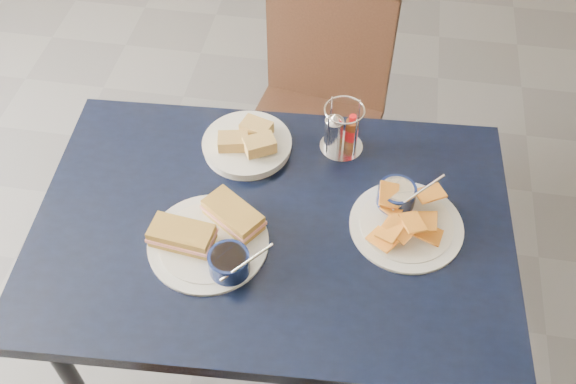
% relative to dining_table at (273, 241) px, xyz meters
% --- Properties ---
extents(dining_table, '(1.15, 0.81, 0.75)m').
position_rel_dining_table_xyz_m(dining_table, '(0.00, 0.00, 0.00)').
color(dining_table, black).
rests_on(dining_table, ground).
extents(chair_far, '(0.47, 0.46, 0.88)m').
position_rel_dining_table_xyz_m(chair_far, '(0.01, 0.70, -0.17)').
color(chair_far, black).
rests_on(chair_far, ground).
extents(sandwich_plate, '(0.30, 0.27, 0.12)m').
position_rel_dining_table_xyz_m(sandwich_plate, '(-0.12, -0.08, 0.10)').
color(sandwich_plate, white).
rests_on(sandwich_plate, dining_table).
extents(plantain_plate, '(0.26, 0.26, 0.12)m').
position_rel_dining_table_xyz_m(plantain_plate, '(0.30, 0.06, 0.09)').
color(plantain_plate, white).
rests_on(plantain_plate, dining_table).
extents(bread_basket, '(0.22, 0.22, 0.07)m').
position_rel_dining_table_xyz_m(bread_basket, '(-0.10, 0.22, 0.09)').
color(bread_basket, white).
rests_on(bread_basket, dining_table).
extents(condiment_caddy, '(0.11, 0.11, 0.14)m').
position_rel_dining_table_xyz_m(condiment_caddy, '(0.13, 0.27, 0.13)').
color(condiment_caddy, silver).
rests_on(condiment_caddy, dining_table).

